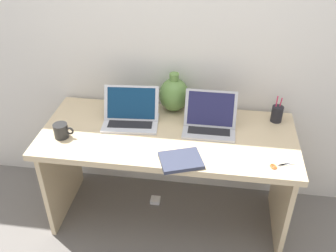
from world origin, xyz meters
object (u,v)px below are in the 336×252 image
green_vase (174,94)px  scissors (278,166)px  power_brick (155,200)px  laptop_left (131,114)px  laptop_right (210,120)px  pen_cup (277,114)px  notebook_stack (181,160)px  coffee_mug (61,131)px

green_vase → scissors: green_vase is taller
power_brick → scissors: bearing=-25.0°
laptop_left → scissors: bearing=-20.0°
laptop_right → green_vase: size_ratio=1.20×
green_vase → power_brick: (-0.11, -0.16, -0.83)m
scissors → pen_cup: bearing=86.3°
green_vase → notebook_stack: (0.11, -0.55, -0.11)m
laptop_left → coffee_mug: laptop_left is taller
laptop_left → power_brick: 0.78m
pen_cup → laptop_right: bearing=-161.7°
notebook_stack → coffee_mug: (-0.74, 0.14, 0.03)m
coffee_mug → pen_cup: (1.30, 0.37, 0.01)m
power_brick → pen_cup: bearing=8.1°
power_brick → laptop_left: bearing=-168.9°
pen_cup → laptop_left: bearing=-171.4°
notebook_stack → pen_cup: size_ratio=1.28×
laptop_right → scissors: size_ratio=2.27×
pen_cup → notebook_stack: bearing=-138.1°
laptop_right → coffee_mug: laptop_right is taller
pen_cup → power_brick: size_ratio=2.53×
pen_cup → scissors: size_ratio=1.25×
scissors → power_brick: 1.10m
notebook_stack → power_brick: size_ratio=3.23×
laptop_right → pen_cup: bearing=18.3°
laptop_left → coffee_mug: 0.44m
coffee_mug → green_vase: bearing=33.4°
notebook_stack → pen_cup: pen_cup is taller
laptop_right → power_brick: 0.85m
scissors → green_vase: bearing=141.4°
pen_cup → power_brick: pen_cup is taller
laptop_left → notebook_stack: (0.36, -0.36, -0.05)m
green_vase → coffee_mug: green_vase is taller
green_vase → laptop_right: bearing=-37.0°
green_vase → power_brick: bearing=-125.4°
green_vase → scissors: (0.64, -0.51, -0.11)m
laptop_left → laptop_right: bearing=-0.1°
laptop_left → green_vase: (0.25, 0.19, 0.06)m
notebook_stack → coffee_mug: coffee_mug is taller
laptop_right → coffee_mug: (-0.88, -0.23, -0.01)m
laptop_right → green_vase: (-0.25, 0.19, 0.06)m
coffee_mug → scissors: (1.27, -0.10, -0.04)m
pen_cup → power_brick: 1.10m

